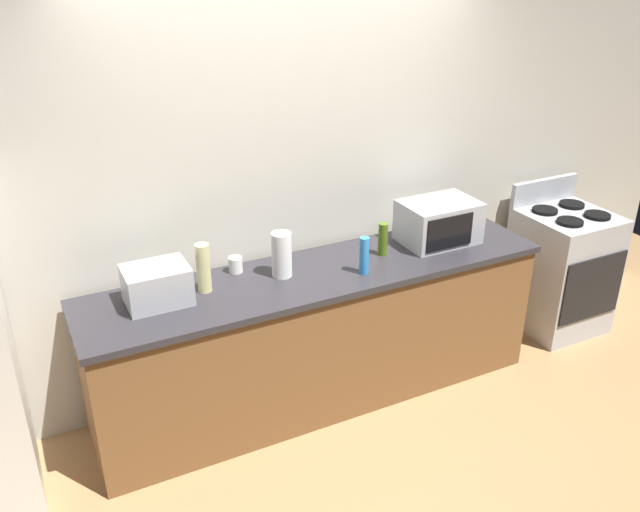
# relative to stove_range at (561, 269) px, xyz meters

# --- Properties ---
(ground_plane) EXTENTS (8.00, 8.00, 0.00)m
(ground_plane) POSITION_rel_stove_range_xyz_m (-2.00, -0.40, -0.46)
(ground_plane) COLOR #A87F51
(back_wall) EXTENTS (6.40, 0.10, 2.70)m
(back_wall) POSITION_rel_stove_range_xyz_m (-2.00, 0.41, 0.89)
(back_wall) COLOR beige
(back_wall) RESTS_ON ground_plane
(counter_run) EXTENTS (2.84, 0.64, 0.90)m
(counter_run) POSITION_rel_stove_range_xyz_m (-2.00, 0.00, -0.01)
(counter_run) COLOR brown
(counter_run) RESTS_ON ground_plane
(stove_range) EXTENTS (0.60, 0.61, 1.08)m
(stove_range) POSITION_rel_stove_range_xyz_m (0.00, 0.00, 0.00)
(stove_range) COLOR #B7BABF
(stove_range) RESTS_ON ground_plane
(microwave) EXTENTS (0.48, 0.35, 0.27)m
(microwave) POSITION_rel_stove_range_xyz_m (-1.12, 0.05, 0.57)
(microwave) COLOR #B7BABF
(microwave) RESTS_ON counter_run
(toaster_oven) EXTENTS (0.34, 0.26, 0.21)m
(toaster_oven) POSITION_rel_stove_range_xyz_m (-2.95, 0.06, 0.54)
(toaster_oven) COLOR #B7BABF
(toaster_oven) RESTS_ON counter_run
(paper_towel_roll) EXTENTS (0.12, 0.12, 0.27)m
(paper_towel_roll) POSITION_rel_stove_range_xyz_m (-2.22, 0.05, 0.57)
(paper_towel_roll) COLOR white
(paper_towel_roll) RESTS_ON counter_run
(bottle_olive_oil) EXTENTS (0.06, 0.06, 0.21)m
(bottle_olive_oil) POSITION_rel_stove_range_xyz_m (-1.55, 0.03, 0.54)
(bottle_olive_oil) COLOR #4C6B19
(bottle_olive_oil) RESTS_ON counter_run
(bottle_vinegar) EXTENTS (0.08, 0.08, 0.28)m
(bottle_vinegar) POSITION_rel_stove_range_xyz_m (-2.68, 0.07, 0.58)
(bottle_vinegar) COLOR beige
(bottle_vinegar) RESTS_ON counter_run
(bottle_spray_cleaner) EXTENTS (0.06, 0.06, 0.23)m
(bottle_spray_cleaner) POSITION_rel_stove_range_xyz_m (-1.78, -0.14, 0.55)
(bottle_spray_cleaner) COLOR #338CE5
(bottle_spray_cleaner) RESTS_ON counter_run
(mug_white) EXTENTS (0.08, 0.08, 0.09)m
(mug_white) POSITION_rel_stove_range_xyz_m (-2.45, 0.22, 0.49)
(mug_white) COLOR white
(mug_white) RESTS_ON counter_run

